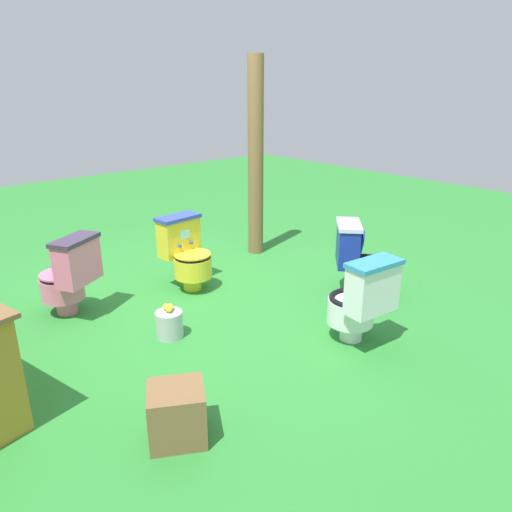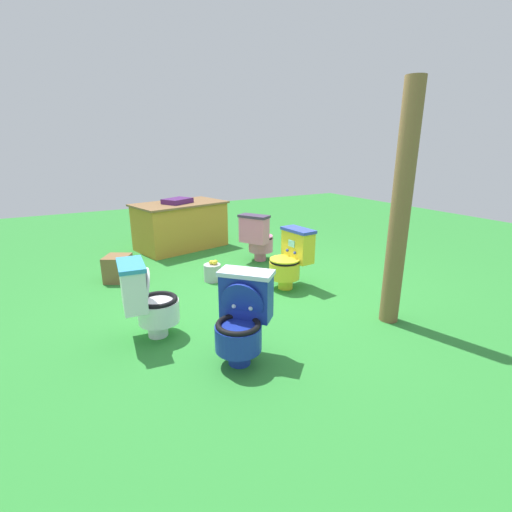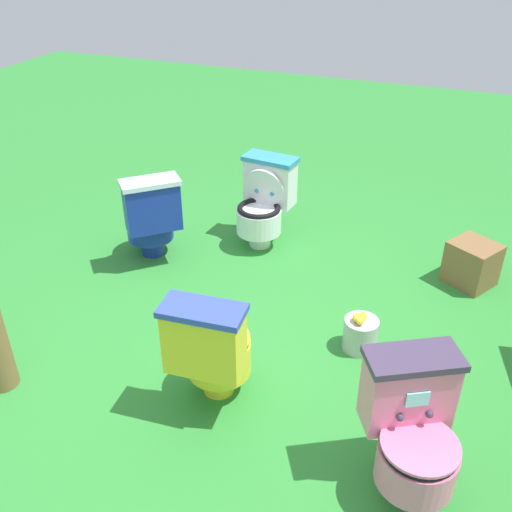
{
  "view_description": "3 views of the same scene",
  "coord_description": "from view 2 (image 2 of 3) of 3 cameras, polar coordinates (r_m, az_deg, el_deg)",
  "views": [
    {
      "loc": [
        -3.41,
        2.41,
        1.96
      ],
      "look_at": [
        -0.13,
        -0.45,
        0.38
      ],
      "focal_mm": 33.77,
      "sensor_mm": 36.0,
      "label": 1
    },
    {
      "loc": [
        -2.02,
        -3.51,
        1.68
      ],
      "look_at": [
        -0.16,
        -0.19,
        0.53
      ],
      "focal_mm": 25.7,
      "sensor_mm": 36.0,
      "label": 2
    },
    {
      "loc": [
        2.57,
        1.1,
        2.43
      ],
      "look_at": [
        -0.35,
        -0.07,
        0.52
      ],
      "focal_mm": 40.16,
      "sensor_mm": 36.0,
      "label": 3
    }
  ],
  "objects": [
    {
      "name": "small_crate",
      "position": [
        5.04,
        -20.68,
        -1.81
      ],
      "size": [
        0.42,
        0.43,
        0.33
      ],
      "primitive_type": "cube",
      "rotation": [
        0.0,
        0.0,
        1.05
      ],
      "color": "brown",
      "rests_on": "ground"
    },
    {
      "name": "vendor_table",
      "position": [
        6.34,
        -11.67,
        4.74
      ],
      "size": [
        1.62,
        1.17,
        0.85
      ],
      "rotation": [
        0.0,
        0.0,
        0.23
      ],
      "color": "#B7842D",
      "rests_on": "ground"
    },
    {
      "name": "toilet_blue",
      "position": [
        2.96,
        -2.17,
        -9.44
      ],
      "size": [
        0.63,
        0.63,
        0.73
      ],
      "rotation": [
        0.0,
        0.0,
        2.33
      ],
      "color": "#192D9E",
      "rests_on": "ground"
    },
    {
      "name": "toilet_white",
      "position": [
        3.42,
        -16.62,
        -6.46
      ],
      "size": [
        0.53,
        0.45,
        0.73
      ],
      "rotation": [
        0.0,
        0.0,
        4.61
      ],
      "color": "white",
      "rests_on": "ground"
    },
    {
      "name": "lemon_bucket",
      "position": [
        4.76,
        -6.8,
        -2.49
      ],
      "size": [
        0.22,
        0.22,
        0.28
      ],
      "color": "#B7B7BF",
      "rests_on": "ground"
    },
    {
      "name": "ground",
      "position": [
        4.38,
        0.59,
        -5.74
      ],
      "size": [
        14.0,
        14.0,
        0.0
      ],
      "primitive_type": "plane",
      "color": "#2D8433"
    },
    {
      "name": "wooden_post",
      "position": [
        3.65,
        21.59,
        6.83
      ],
      "size": [
        0.18,
        0.18,
        2.25
      ],
      "primitive_type": "cylinder",
      "color": "brown",
      "rests_on": "ground"
    },
    {
      "name": "toilet_yellow",
      "position": [
        4.46,
        5.39,
        -0.38
      ],
      "size": [
        0.53,
        0.45,
        0.73
      ],
      "rotation": [
        0.0,
        0.0,
        1.66
      ],
      "color": "yellow",
      "rests_on": "ground"
    },
    {
      "name": "toilet_pink",
      "position": [
        5.45,
        0.29,
        2.89
      ],
      "size": [
        0.63,
        0.59,
        0.73
      ],
      "rotation": [
        0.0,
        0.0,
        5.24
      ],
      "color": "pink",
      "rests_on": "ground"
    }
  ]
}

